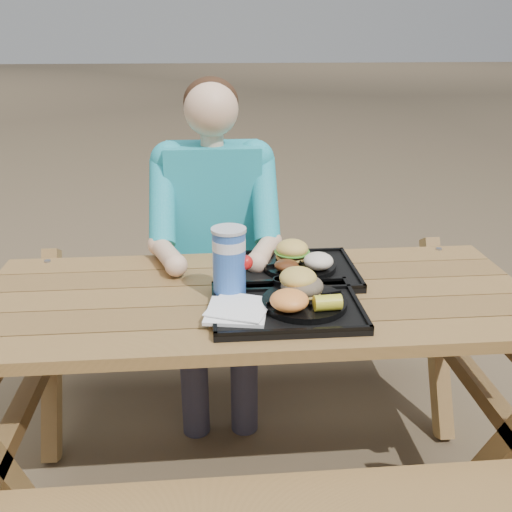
{
  "coord_description": "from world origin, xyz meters",
  "views": [
    {
      "loc": [
        -0.14,
        -1.69,
        1.55
      ],
      "look_at": [
        0.0,
        0.0,
        0.88
      ],
      "focal_mm": 40.0,
      "sensor_mm": 36.0,
      "label": 1
    }
  ],
  "objects": [
    {
      "name": "picnic_table",
      "position": [
        0.0,
        0.0,
        0.38
      ],
      "size": [
        1.8,
        1.49,
        0.75
      ],
      "primitive_type": null,
      "color": "#999999",
      "rests_on": "ground"
    },
    {
      "name": "diner",
      "position": [
        -0.12,
        0.57,
        0.64
      ],
      "size": [
        0.48,
        0.84,
        1.28
      ],
      "primitive_type": null,
      "color": "teal",
      "rests_on": "ground"
    },
    {
      "name": "baked_beans",
      "position": [
        0.11,
        0.08,
        0.81
      ],
      "size": [
        0.08,
        0.08,
        0.04
      ],
      "primitive_type": "ellipsoid",
      "color": "#522710",
      "rests_on": "plate_far"
    },
    {
      "name": "tray_near",
      "position": [
        0.08,
        -0.14,
        0.76
      ],
      "size": [
        0.45,
        0.35,
        0.02
      ],
      "primitive_type": "cube",
      "color": "black",
      "rests_on": "picnic_table"
    },
    {
      "name": "mac_cheese",
      "position": [
        0.08,
        -0.2,
        0.82
      ],
      "size": [
        0.11,
        0.11,
        0.06
      ],
      "primitive_type": "ellipsoid",
      "color": "#FF9C43",
      "rests_on": "plate_near"
    },
    {
      "name": "plate_far",
      "position": [
        0.16,
        0.15,
        0.78
      ],
      "size": [
        0.26,
        0.26,
        0.02
      ],
      "primitive_type": "cylinder",
      "color": "black",
      "rests_on": "tray_far"
    },
    {
      "name": "burger",
      "position": [
        0.15,
        0.19,
        0.84
      ],
      "size": [
        0.12,
        0.12,
        0.1
      ],
      "primitive_type": null,
      "color": "#E3B550",
      "rests_on": "plate_far"
    },
    {
      "name": "condiment_bbq",
      "position": [
        0.08,
        -0.01,
        0.79
      ],
      "size": [
        0.05,
        0.05,
        0.03
      ],
      "primitive_type": "cylinder",
      "color": "black",
      "rests_on": "tray_near"
    },
    {
      "name": "ground",
      "position": [
        0.0,
        0.0,
        0.0
      ],
      "size": [
        60.0,
        60.0,
        0.0
      ],
      "primitive_type": "plane",
      "color": "#999999",
      "rests_on": "ground"
    },
    {
      "name": "condiment_mustard",
      "position": [
        0.15,
        -0.01,
        0.78
      ],
      "size": [
        0.04,
        0.04,
        0.03
      ],
      "primitive_type": "cylinder",
      "color": "yellow",
      "rests_on": "tray_near"
    },
    {
      "name": "soda_cup",
      "position": [
        -0.09,
        -0.04,
        0.87
      ],
      "size": [
        0.1,
        0.1,
        0.21
      ],
      "primitive_type": "cylinder",
      "color": "#1649AC",
      "rests_on": "tray_near"
    },
    {
      "name": "corn_cob",
      "position": [
        0.19,
        -0.22,
        0.81
      ],
      "size": [
        0.08,
        0.08,
        0.05
      ],
      "primitive_type": null,
      "rotation": [
        0.0,
        0.0,
        0.06
      ],
      "color": "yellow",
      "rests_on": "plate_near"
    },
    {
      "name": "potato_salad",
      "position": [
        0.22,
        0.09,
        0.82
      ],
      "size": [
        0.1,
        0.1,
        0.06
      ],
      "primitive_type": "ellipsoid",
      "color": "silver",
      "rests_on": "plate_far"
    },
    {
      "name": "sandwich",
      "position": [
        0.13,
        -0.1,
        0.85
      ],
      "size": [
        0.12,
        0.12,
        0.13
      ],
      "primitive_type": null,
      "color": "gold",
      "rests_on": "plate_near"
    },
    {
      "name": "tray_far",
      "position": [
        0.13,
        0.14,
        0.76
      ],
      "size": [
        0.45,
        0.35,
        0.02
      ],
      "primitive_type": "cube",
      "color": "black",
      "rests_on": "picnic_table"
    },
    {
      "name": "plate_near",
      "position": [
        0.14,
        -0.14,
        0.78
      ],
      "size": [
        0.26,
        0.26,
        0.02
      ],
      "primitive_type": "cylinder",
      "color": "black",
      "rests_on": "tray_near"
    },
    {
      "name": "napkin_stack",
      "position": [
        -0.07,
        -0.18,
        0.78
      ],
      "size": [
        0.2,
        0.2,
        0.02
      ],
      "primitive_type": "cube",
      "rotation": [
        0.0,
        0.0,
        -0.18
      ],
      "color": "white",
      "rests_on": "tray_near"
    },
    {
      "name": "cutlery_far",
      "position": [
        -0.05,
        0.15,
        0.77
      ],
      "size": [
        0.03,
        0.14,
        0.01
      ],
      "primitive_type": "cube",
      "rotation": [
        0.0,
        0.0,
        0.07
      ],
      "color": "black",
      "rests_on": "tray_far"
    }
  ]
}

